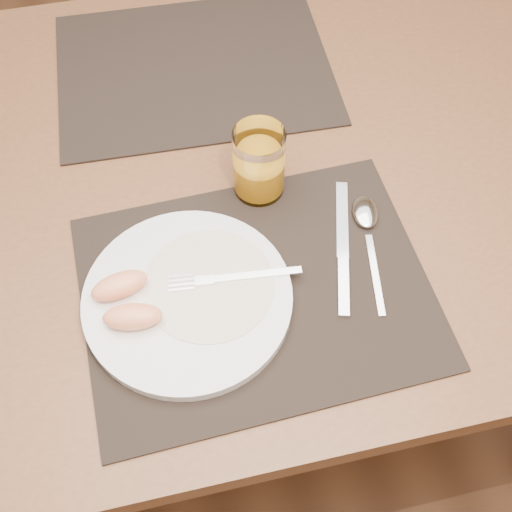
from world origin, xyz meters
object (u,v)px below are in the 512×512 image
(table, at_px, (220,202))
(placemat_near, at_px, (256,291))
(spoon, at_px, (367,221))
(juice_glass, at_px, (259,166))
(fork, at_px, (223,278))
(placemat_far, at_px, (194,68))
(knife, at_px, (343,257))
(plate, at_px, (188,299))

(table, xyz_separation_m, placemat_near, (0.01, -0.22, 0.09))
(spoon, relative_size, juice_glass, 1.74)
(fork, bearing_deg, placemat_far, 85.53)
(placemat_near, height_order, knife, knife)
(placemat_far, relative_size, fork, 2.57)
(placemat_far, height_order, plate, plate)
(fork, distance_m, juice_glass, 0.17)
(placemat_far, height_order, juice_glass, juice_glass)
(plate, distance_m, knife, 0.22)
(knife, bearing_deg, table, 124.34)
(spoon, height_order, juice_glass, juice_glass)
(placemat_near, distance_m, juice_glass, 0.18)
(fork, relative_size, juice_glass, 1.59)
(table, distance_m, fork, 0.23)
(knife, bearing_deg, juice_glass, 120.27)
(spoon, bearing_deg, placemat_far, 116.19)
(knife, bearing_deg, plate, -174.60)
(table, bearing_deg, juice_glass, -46.48)
(fork, distance_m, knife, 0.17)
(plate, xyz_separation_m, fork, (0.05, 0.01, 0.01))
(plate, height_order, fork, fork)
(table, distance_m, juice_glass, 0.15)
(table, xyz_separation_m, fork, (-0.03, -0.20, 0.11))
(table, xyz_separation_m, plate, (-0.08, -0.22, 0.10))
(placemat_near, bearing_deg, knife, 10.26)
(fork, height_order, spoon, fork)
(placemat_near, relative_size, fork, 2.57)
(placemat_far, bearing_deg, fork, -94.47)
(plate, relative_size, knife, 1.25)
(knife, distance_m, spoon, 0.07)
(plate, bearing_deg, juice_glass, 51.35)
(fork, height_order, juice_glass, juice_glass)
(placemat_far, distance_m, spoon, 0.41)
(plate, bearing_deg, table, 69.79)
(plate, bearing_deg, knife, 5.40)
(placemat_near, distance_m, placemat_far, 0.44)
(plate, relative_size, juice_glass, 2.45)
(placemat_far, bearing_deg, juice_glass, -79.88)
(placemat_far, xyz_separation_m, fork, (-0.03, -0.42, 0.02))
(table, relative_size, juice_glass, 12.73)
(fork, distance_m, spoon, 0.22)
(placemat_near, height_order, spoon, spoon)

